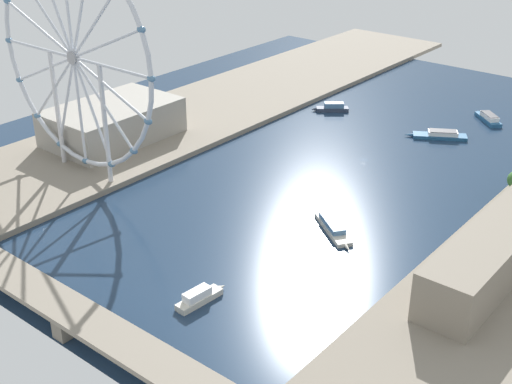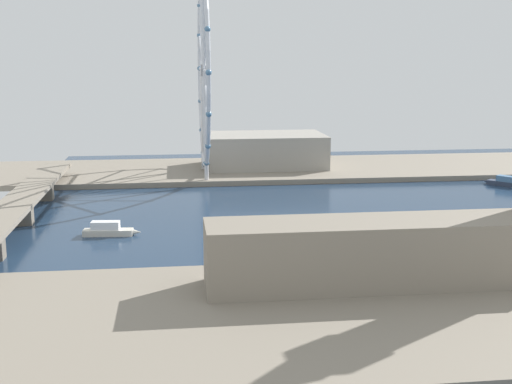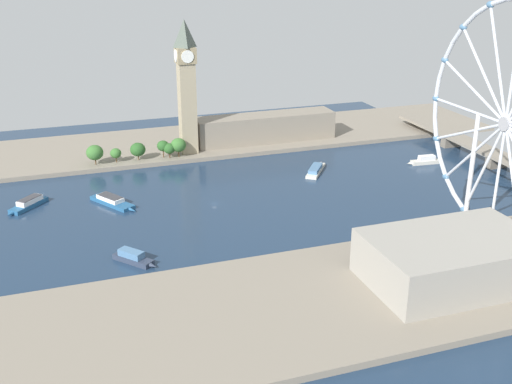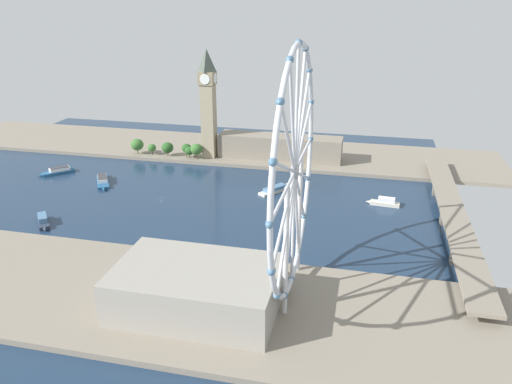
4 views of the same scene
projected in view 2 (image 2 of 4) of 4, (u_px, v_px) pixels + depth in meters
The scene contains 9 objects.
ground_plane at pixel (453, 212), 317.30m from camera, with size 414.85×414.85×0.00m, color #1E334C.
riverbank_right at pixel (377, 167), 436.08m from camera, with size 90.00×520.00×3.00m, color gray.
parliament_block at pixel (379, 252), 206.37m from camera, with size 22.00×106.94×20.32m, color gray.
ferris_wheel at pixel (203, 71), 390.79m from camera, with size 115.82×3.20×118.44m.
riverside_hall at pixel (265, 150), 429.83m from camera, with size 47.59×74.21×20.61m, color gray.
river_bridge at pixel (15, 208), 291.80m from camera, with size 226.85×15.80×9.81m.
tour_boat_0 at pixel (109, 230), 275.77m from camera, with size 7.19×23.80×5.91m.
tour_boat_1 at pixel (506, 182), 380.62m from camera, with size 21.87×19.11×5.82m.
tour_boat_4 at pixel (302, 231), 276.74m from camera, with size 31.57×24.65×4.30m.
Camera 2 is at (-295.32, 130.51, 72.34)m, focal length 47.17 mm.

